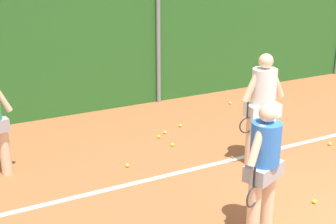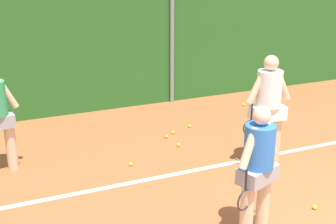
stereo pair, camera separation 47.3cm
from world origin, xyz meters
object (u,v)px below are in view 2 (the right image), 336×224
at_px(tennis_ball_12, 243,105).
at_px(tennis_ball_8, 166,136).
at_px(player_midcourt, 268,106).
at_px(tennis_ball_5, 190,126).
at_px(tennis_ball_4, 179,145).
at_px(tennis_ball_13, 315,207).
at_px(tennis_ball_6, 131,164).
at_px(tennis_ball_11, 173,132).
at_px(player_foreground_near, 258,166).

bearing_deg(tennis_ball_12, tennis_ball_8, -155.76).
height_order(player_midcourt, tennis_ball_5, player_midcourt).
height_order(player_midcourt, tennis_ball_4, player_midcourt).
relative_size(player_midcourt, tennis_ball_13, 29.12).
relative_size(tennis_ball_5, tennis_ball_6, 1.00).
height_order(player_midcourt, tennis_ball_12, player_midcourt).
relative_size(tennis_ball_5, tennis_ball_11, 1.00).
bearing_deg(player_foreground_near, tennis_ball_11, -117.13).
xyz_separation_m(tennis_ball_4, tennis_ball_11, (0.16, 0.62, 0.00)).
xyz_separation_m(tennis_ball_12, tennis_ball_13, (-1.56, -4.38, 0.00)).
height_order(player_midcourt, tennis_ball_11, player_midcourt).
distance_m(player_midcourt, tennis_ball_11, 2.34).
xyz_separation_m(player_foreground_near, tennis_ball_12, (2.70, 4.55, -0.95)).
distance_m(player_foreground_near, tennis_ball_11, 3.73).
height_order(player_foreground_near, tennis_ball_8, player_foreground_near).
xyz_separation_m(tennis_ball_5, tennis_ball_6, (-1.72, -1.24, 0.00)).
xyz_separation_m(tennis_ball_4, tennis_ball_6, (-1.10, -0.43, 0.00)).
height_order(tennis_ball_4, tennis_ball_12, same).
bearing_deg(tennis_ball_4, player_foreground_near, -95.36).
relative_size(tennis_ball_4, tennis_ball_6, 1.00).
height_order(tennis_ball_6, tennis_ball_13, same).
height_order(player_foreground_near, tennis_ball_5, player_foreground_near).
distance_m(tennis_ball_6, tennis_ball_8, 1.39).
xyz_separation_m(tennis_ball_4, tennis_ball_5, (0.62, 0.81, 0.00)).
relative_size(tennis_ball_5, tennis_ball_12, 1.00).
height_order(tennis_ball_11, tennis_ball_12, same).
height_order(player_foreground_near, tennis_ball_11, player_foreground_near).
bearing_deg(player_foreground_near, tennis_ball_4, -115.54).
distance_m(player_foreground_near, tennis_ball_8, 3.57).
bearing_deg(tennis_ball_12, tennis_ball_4, -146.74).
relative_size(player_foreground_near, player_midcourt, 0.91).
distance_m(player_midcourt, tennis_ball_4, 1.95).
relative_size(player_midcourt, tennis_ball_5, 29.12).
height_order(tennis_ball_8, tennis_ball_13, same).
bearing_deg(tennis_ball_13, tennis_ball_12, 70.43).
height_order(tennis_ball_12, tennis_ball_13, same).
bearing_deg(tennis_ball_4, tennis_ball_11, 75.60).
xyz_separation_m(player_foreground_near, tennis_ball_5, (0.90, 3.77, -0.95)).
bearing_deg(tennis_ball_11, tennis_ball_5, 22.40).
relative_size(tennis_ball_8, tennis_ball_13, 1.00).
bearing_deg(tennis_ball_11, tennis_ball_13, -78.25).
xyz_separation_m(player_foreground_near, tennis_ball_6, (-0.82, 2.53, -0.95)).
bearing_deg(tennis_ball_6, tennis_ball_11, 39.91).
bearing_deg(tennis_ball_13, tennis_ball_4, 107.28).
relative_size(tennis_ball_6, tennis_ball_13, 1.00).
height_order(player_midcourt, tennis_ball_13, player_midcourt).
bearing_deg(tennis_ball_8, tennis_ball_12, 24.24).
bearing_deg(tennis_ball_4, tennis_ball_8, 96.08).
bearing_deg(tennis_ball_6, player_midcourt, -21.85).
distance_m(player_foreground_near, tennis_ball_4, 3.12).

